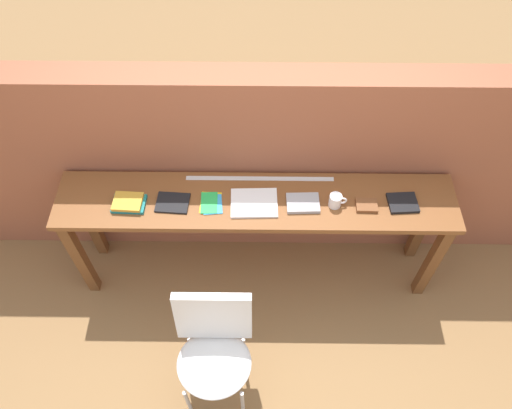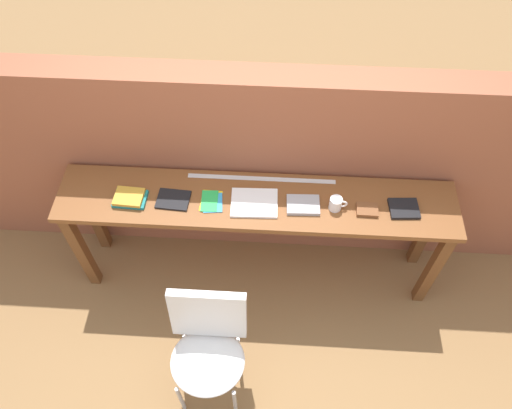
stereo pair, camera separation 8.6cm
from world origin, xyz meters
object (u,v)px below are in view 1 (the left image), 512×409
at_px(book_stack_leftmost, 128,203).
at_px(book_open_centre, 254,203).
at_px(book_repair_rightmost, 403,203).
at_px(magazine_cycling, 173,203).
at_px(chair_white_moulded, 214,347).
at_px(pamphlet_pile_colourful, 211,203).
at_px(mug, 336,201).
at_px(leather_journal_brown, 367,205).

height_order(book_stack_leftmost, book_open_centre, book_stack_leftmost).
distance_m(book_open_centre, book_repair_rightmost, 0.91).
height_order(magazine_cycling, book_open_centre, book_open_centre).
bearing_deg(chair_white_moulded, pamphlet_pile_colourful, 93.12).
relative_size(book_stack_leftmost, mug, 1.87).
bearing_deg(mug, leather_journal_brown, -3.15).
height_order(leather_journal_brown, book_repair_rightmost, leather_journal_brown).
height_order(book_open_centre, book_repair_rightmost, book_repair_rightmost).
bearing_deg(leather_journal_brown, mug, 178.14).
xyz_separation_m(chair_white_moulded, book_stack_leftmost, (-0.54, 0.76, 0.37)).
relative_size(book_stack_leftmost, leather_journal_brown, 1.58).
bearing_deg(leather_journal_brown, pamphlet_pile_colourful, -179.49).
xyz_separation_m(magazine_cycling, leather_journal_brown, (1.19, -0.01, 0.00)).
relative_size(pamphlet_pile_colourful, leather_journal_brown, 1.38).
bearing_deg(book_stack_leftmost, mug, 0.54).
distance_m(pamphlet_pile_colourful, leather_journal_brown, 0.96).
xyz_separation_m(book_stack_leftmost, mug, (1.27, 0.01, 0.02)).
bearing_deg(mug, book_stack_leftmost, -179.46).
xyz_separation_m(pamphlet_pile_colourful, leather_journal_brown, (0.96, -0.01, 0.01)).
height_order(pamphlet_pile_colourful, leather_journal_brown, leather_journal_brown).
xyz_separation_m(chair_white_moulded, pamphlet_pile_colourful, (-0.04, 0.78, 0.36)).
bearing_deg(chair_white_moulded, book_open_centre, 73.89).
height_order(book_stack_leftmost, mug, mug).
relative_size(magazine_cycling, book_repair_rightmost, 1.13).
bearing_deg(book_open_centre, leather_journal_brown, -2.83).
bearing_deg(mug, book_repair_rightmost, 1.75).
distance_m(chair_white_moulded, book_open_centre, 0.89).
xyz_separation_m(mug, book_repair_rightmost, (0.42, 0.01, -0.03)).
relative_size(pamphlet_pile_colourful, mug, 1.63).
relative_size(pamphlet_pile_colourful, book_open_centre, 0.63).
relative_size(book_stack_leftmost, magazine_cycling, 1.03).
bearing_deg(pamphlet_pile_colourful, book_repair_rightmost, 0.50).
height_order(chair_white_moulded, book_repair_rightmost, book_repair_rightmost).
xyz_separation_m(book_stack_leftmost, magazine_cycling, (0.27, 0.01, -0.01)).
height_order(chair_white_moulded, pamphlet_pile_colourful, chair_white_moulded).
xyz_separation_m(magazine_cycling, pamphlet_pile_colourful, (0.23, 0.00, -0.00)).
height_order(book_stack_leftmost, leather_journal_brown, book_stack_leftmost).
relative_size(chair_white_moulded, book_repair_rightmost, 5.02).
bearing_deg(pamphlet_pile_colourful, mug, -0.18).
distance_m(book_stack_leftmost, magazine_cycling, 0.27).
bearing_deg(chair_white_moulded, book_repair_rightmost, 34.69).
distance_m(chair_white_moulded, pamphlet_pile_colourful, 0.86).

